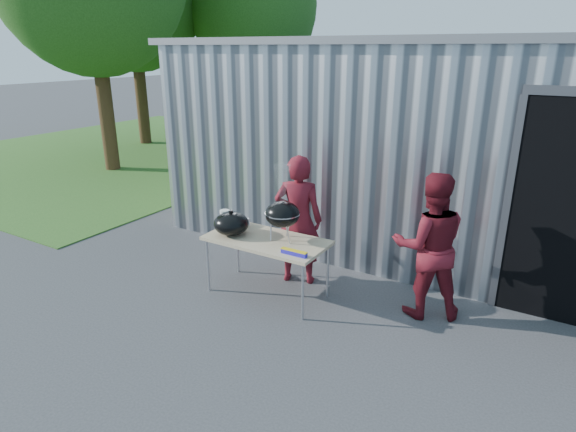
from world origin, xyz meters
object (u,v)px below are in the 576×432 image
Objects in this scene: kettle_grill at (282,207)px; person_cook at (298,220)px; person_bystander at (429,246)px; folding_table at (267,242)px.

person_cook reaches higher than kettle_grill.
kettle_grill is 0.54× the size of person_cook.
person_cook is 1.69m from person_bystander.
folding_table is at bearing -9.75° from person_bystander.
person_cook is at bearing -25.81° from person_bystander.
folding_table is 0.57m from person_cook.
person_cook reaches higher than folding_table.
person_cook is 1.01× the size of person_bystander.
person_bystander reaches higher than kettle_grill.
kettle_grill reaches higher than folding_table.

